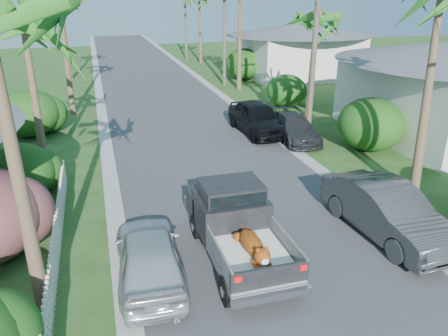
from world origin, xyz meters
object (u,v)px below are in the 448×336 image
object	(u,v)px
pickup_truck	(234,220)
parked_car_rm	(294,128)
parked_car_ln	(149,256)
utility_pole_b	(314,48)
utility_pole_d	(185,16)
palm_l_b	(22,19)
palm_r_b	(316,15)
house_right_far	(298,52)
parked_car_rf	(257,118)
utility_pole_c	(224,26)
palm_l_d	(61,0)
parked_car_rn	(387,211)

from	to	relation	value
pickup_truck	parked_car_rm	size ratio (longest dim) A/B	1.18
pickup_truck	parked_car_ln	world-z (taller)	pickup_truck
utility_pole_b	utility_pole_d	bearing A→B (deg)	90.00
palm_l_b	palm_r_b	xyz separation A→B (m)	(13.40, 3.00, -0.20)
parked_car_rm	utility_pole_d	xyz separation A→B (m)	(0.60, 29.66, 3.97)
palm_l_b	palm_r_b	size ratio (longest dim) A/B	1.03
parked_car_ln	house_right_far	xyz separation A→B (m)	(16.60, 26.34, 1.41)
house_right_far	utility_pole_d	size ratio (longest dim) A/B	1.00
parked_car_rm	parked_car_rf	bearing A→B (deg)	135.77
palm_r_b	pickup_truck	bearing A→B (deg)	-125.77
utility_pole_c	utility_pole_d	xyz separation A→B (m)	(0.00, 15.00, 0.00)
utility_pole_b	parked_car_rf	bearing A→B (deg)	135.00
pickup_truck	utility_pole_b	xyz separation A→B (m)	(6.67, 8.65, 3.59)
palm_l_d	utility_pole_b	xyz separation A→B (m)	(12.10, -21.00, -1.84)
palm_l_b	utility_pole_d	world-z (taller)	utility_pole_d
palm_l_b	utility_pole_d	bearing A→B (deg)	68.20
palm_l_d	house_right_far	distance (m)	20.37
parked_car_ln	utility_pole_b	world-z (taller)	utility_pole_b
palm_r_b	parked_car_ln	bearing A→B (deg)	-131.97
house_right_far	utility_pole_b	distance (m)	18.71
parked_car_rf	palm_l_b	xyz separation A→B (m)	(-10.40, -3.00, 5.31)
parked_car_rf	palm_r_b	xyz separation A→B (m)	(3.00, -0.00, 5.11)
parked_car_rf	parked_car_ln	size ratio (longest dim) A/B	1.18
pickup_truck	utility_pole_b	distance (m)	11.50
parked_car_rm	utility_pole_c	size ratio (longest dim) A/B	0.48
palm_l_b	pickup_truck	bearing A→B (deg)	-53.20
pickup_truck	utility_pole_c	size ratio (longest dim) A/B	0.57
palm_r_b	parked_car_rm	bearing A→B (deg)	-134.01
parked_car_ln	utility_pole_b	size ratio (longest dim) A/B	0.46
parked_car_rm	utility_pole_b	size ratio (longest dim) A/B	0.48
pickup_truck	palm_l_b	xyz separation A→B (m)	(-5.73, 7.65, 5.14)
pickup_truck	utility_pole_c	world-z (taller)	utility_pole_c
parked_car_rn	palm_r_b	size ratio (longest dim) A/B	0.68
pickup_truck	utility_pole_b	world-z (taller)	utility_pole_b
parked_car_ln	utility_pole_d	world-z (taller)	utility_pole_d
palm_l_d	parked_car_rf	bearing A→B (deg)	-62.01
house_right_far	utility_pole_c	bearing A→B (deg)	-164.88
parked_car_rn	palm_l_d	distance (m)	32.27
utility_pole_c	utility_pole_d	distance (m)	15.00
palm_r_b	parked_car_rf	bearing A→B (deg)	180.00
parked_car_rf	palm_r_b	distance (m)	5.93
parked_car_rm	palm_l_b	bearing A→B (deg)	-167.94
parked_car_rm	parked_car_rf	world-z (taller)	parked_car_rf
parked_car_rm	utility_pole_d	size ratio (longest dim) A/B	0.48
house_right_far	utility_pole_c	xyz separation A→B (m)	(-7.40, -2.00, 2.48)
parked_car_ln	palm_l_b	world-z (taller)	palm_l_b
palm_l_b	palm_r_b	world-z (taller)	palm_l_b
pickup_truck	utility_pole_d	world-z (taller)	utility_pole_d
pickup_truck	parked_car_rf	distance (m)	11.64
utility_pole_c	palm_l_d	bearing A→B (deg)	153.62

